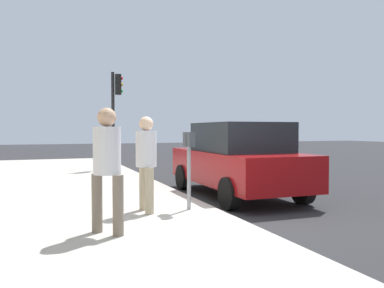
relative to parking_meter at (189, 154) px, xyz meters
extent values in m
plane|color=#2B2B2D|center=(-0.11, -0.53, -1.17)|extent=(80.00, 80.00, 0.00)
cube|color=#B7B2A8|center=(-0.11, 2.47, -1.09)|extent=(28.00, 6.00, 0.15)
cylinder|color=gray|center=(0.00, 0.00, -0.44)|extent=(0.07, 0.07, 1.15)
cube|color=#383D42|center=(-0.10, 0.00, 0.26)|extent=(0.16, 0.11, 0.26)
cube|color=#383D42|center=(0.10, 0.00, 0.26)|extent=(0.16, 0.11, 0.26)
cube|color=#268C33|center=(-0.10, -0.06, 0.28)|extent=(0.10, 0.01, 0.10)
cube|color=#268C33|center=(0.10, -0.06, 0.28)|extent=(0.10, 0.01, 0.10)
cylinder|color=tan|center=(0.26, 0.78, -0.62)|extent=(0.15, 0.15, 0.80)
cylinder|color=tan|center=(-0.11, 0.77, -0.62)|extent=(0.15, 0.15, 0.80)
cylinder|color=silver|center=(0.08, 0.78, 0.10)|extent=(0.37, 0.37, 0.63)
sphere|color=beige|center=(0.08, 0.78, 0.54)|extent=(0.25, 0.25, 0.25)
cylinder|color=#726656|center=(-1.02, 1.76, -0.60)|extent=(0.15, 0.15, 0.83)
cylinder|color=#726656|center=(-1.31, 1.52, -0.60)|extent=(0.15, 0.15, 0.83)
cylinder|color=silver|center=(-1.16, 1.64, 0.15)|extent=(0.38, 0.38, 0.66)
sphere|color=tan|center=(-1.16, 1.64, 0.61)|extent=(0.26, 0.26, 0.26)
cube|color=maroon|center=(1.78, -1.88, -0.46)|extent=(4.42, 1.88, 0.76)
cube|color=black|center=(1.58, -1.88, 0.26)|extent=(2.22, 1.71, 0.68)
cylinder|color=black|center=(3.21, -1.02, -0.84)|extent=(0.66, 0.23, 0.66)
cylinder|color=black|center=(3.20, -2.77, -0.84)|extent=(0.66, 0.23, 0.66)
cylinder|color=black|center=(0.35, -0.99, -0.84)|extent=(0.66, 0.23, 0.66)
cylinder|color=black|center=(0.34, -2.74, -0.84)|extent=(0.66, 0.23, 0.66)
cylinder|color=black|center=(8.06, 0.04, 0.78)|extent=(0.12, 0.12, 3.60)
cube|color=black|center=(8.06, -0.16, 2.13)|extent=(0.24, 0.20, 0.76)
sphere|color=red|center=(8.06, -0.27, 2.37)|extent=(0.14, 0.14, 0.14)
sphere|color=orange|center=(8.06, -0.27, 2.13)|extent=(0.14, 0.14, 0.14)
sphere|color=green|center=(8.06, -0.27, 1.89)|extent=(0.14, 0.14, 0.14)
camera|label=1|loc=(-6.61, 2.45, 0.43)|focal=36.52mm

